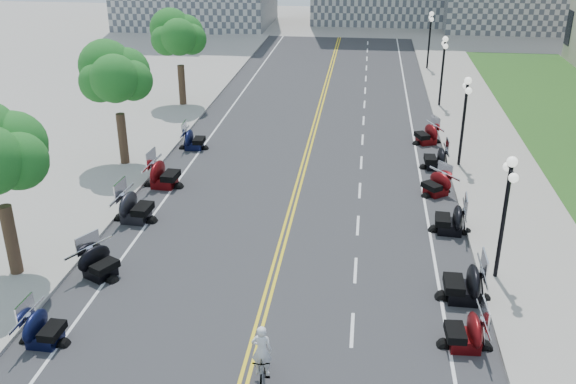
{
  "coord_description": "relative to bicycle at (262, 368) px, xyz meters",
  "views": [
    {
      "loc": [
        3.26,
        -18.3,
        13.18
      ],
      "look_at": [
        0.13,
        6.87,
        2.0
      ],
      "focal_mm": 40.0,
      "sensor_mm": 36.0,
      "label": 1
    }
  ],
  "objects": [
    {
      "name": "motorcycle_s_7",
      "position": [
        -7.56,
        10.27,
        0.23
      ],
      "size": [
        2.37,
        2.37,
        1.56
      ],
      "primitive_type": null,
      "rotation": [
        0.0,
        0.0,
        1.51
      ],
      "color": "black",
      "rests_on": "road"
    },
    {
      "name": "street_lamp_5",
      "position": [
        8.03,
        43.02,
        2.05
      ],
      "size": [
        0.5,
        1.2,
        4.9
      ],
      "primitive_type": null,
      "color": "black",
      "rests_on": "sidewalk_north"
    },
    {
      "name": "edge_line_south",
      "position": [
        -6.97,
        13.02,
        -0.54
      ],
      "size": [
        0.12,
        90.0,
        0.0
      ],
      "primitive_type": "cube",
      "color": "white",
      "rests_on": "road"
    },
    {
      "name": "street_lamp_4",
      "position": [
        8.03,
        31.02,
        2.05
      ],
      "size": [
        0.5,
        1.2,
        4.9
      ],
      "primitive_type": null,
      "color": "black",
      "rests_on": "sidewalk_north"
    },
    {
      "name": "motorcycle_n_8",
      "position": [
        6.43,
        15.0,
        0.09
      ],
      "size": [
        2.59,
        2.59,
        1.29
      ],
      "primitive_type": null,
      "rotation": [
        0.0,
        0.0,
        -0.91
      ],
      "color": "#590A0C",
      "rests_on": "road"
    },
    {
      "name": "street_lamp_3",
      "position": [
        8.03,
        19.02,
        2.05
      ],
      "size": [
        0.5,
        1.2,
        4.9
      ],
      "primitive_type": null,
      "color": "black",
      "rests_on": "sidewalk_north"
    },
    {
      "name": "lane_dash_13",
      "position": [
        2.63,
        31.02,
        -0.54
      ],
      "size": [
        0.12,
        2.0,
        0.0
      ],
      "primitive_type": "cube",
      "color": "white",
      "rests_on": "road"
    },
    {
      "name": "lane_dash_10",
      "position": [
        2.63,
        19.02,
        -0.54
      ],
      "size": [
        0.12,
        2.0,
        0.0
      ],
      "primitive_type": "cube",
      "color": "white",
      "rests_on": "road"
    },
    {
      "name": "edge_line_north",
      "position": [
        5.83,
        13.02,
        -0.54
      ],
      "size": [
        0.12,
        90.0,
        0.0
      ],
      "primitive_type": "cube",
      "color": "white",
      "rests_on": "road"
    },
    {
      "name": "motorcycle_s_6",
      "position": [
        -7.28,
        5.34,
        0.13
      ],
      "size": [
        2.64,
        2.64,
        1.37
      ],
      "primitive_type": null,
      "rotation": [
        0.0,
        0.0,
        1.08
      ],
      "color": "black",
      "rests_on": "road"
    },
    {
      "name": "lane_dash_14",
      "position": [
        2.63,
        35.02,
        -0.54
      ],
      "size": [
        0.12,
        2.0,
        0.0
      ],
      "primitive_type": "cube",
      "color": "white",
      "rests_on": "road"
    },
    {
      "name": "road",
      "position": [
        -0.57,
        13.02,
        -0.55
      ],
      "size": [
        16.0,
        90.0,
        0.01
      ],
      "primitive_type": "cube",
      "color": "#333335",
      "rests_on": "ground"
    },
    {
      "name": "lane_dash_16",
      "position": [
        2.63,
        43.02,
        -0.54
      ],
      "size": [
        0.12,
        2.0,
        0.0
      ],
      "primitive_type": "cube",
      "color": "white",
      "rests_on": "road"
    },
    {
      "name": "lane_dash_11",
      "position": [
        2.63,
        23.02,
        -0.54
      ],
      "size": [
        0.12,
        2.0,
        0.0
      ],
      "primitive_type": "cube",
      "color": "white",
      "rests_on": "road"
    },
    {
      "name": "motorcycle_n_10",
      "position": [
        6.51,
        22.79,
        0.13
      ],
      "size": [
        2.54,
        2.54,
        1.36
      ],
      "primitive_type": null,
      "rotation": [
        0.0,
        0.0,
        -1.17
      ],
      "color": "#590A0C",
      "rests_on": "road"
    },
    {
      "name": "centerline_yellow_b",
      "position": [
        -0.45,
        13.02,
        -0.54
      ],
      "size": [
        0.12,
        90.0,
        0.0
      ],
      "primitive_type": "cube",
      "color": "yellow",
      "rests_on": "road"
    },
    {
      "name": "lane_dash_6",
      "position": [
        2.63,
        3.02,
        -0.54
      ],
      "size": [
        0.12,
        2.0,
        0.0
      ],
      "primitive_type": "cube",
      "color": "white",
      "rests_on": "road"
    },
    {
      "name": "motorcycle_s_9",
      "position": [
        -7.39,
        20.11,
        0.12
      ],
      "size": [
        2.0,
        2.0,
        1.34
      ],
      "primitive_type": null,
      "rotation": [
        0.0,
        0.0,
        1.61
      ],
      "color": "black",
      "rests_on": "road"
    },
    {
      "name": "motorcycle_n_7",
      "position": [
        6.69,
        10.87,
        0.17
      ],
      "size": [
        2.2,
        2.2,
        1.44
      ],
      "primitive_type": null,
      "rotation": [
        0.0,
        0.0,
        -1.64
      ],
      "color": "black",
      "rests_on": "road"
    },
    {
      "name": "cyclist_rider",
      "position": [
        0.0,
        0.0,
        1.41
      ],
      "size": [
        0.62,
        0.41,
        1.71
      ],
      "primitive_type": "imported",
      "rotation": [
        0.0,
        0.0,
        3.14
      ],
      "color": "silver",
      "rests_on": "bicycle"
    },
    {
      "name": "bicycle",
      "position": [
        0.0,
        0.0,
        0.0
      ],
      "size": [
        0.71,
        1.89,
        1.11
      ],
      "primitive_type": "imported",
      "rotation": [
        0.0,
        0.0,
        0.1
      ],
      "color": "#A51414",
      "rests_on": "road"
    },
    {
      "name": "lane_dash_12",
      "position": [
        2.63,
        27.02,
        -0.54
      ],
      "size": [
        0.12,
        2.0,
        0.0
      ],
      "primitive_type": "cube",
      "color": "white",
      "rests_on": "road"
    },
    {
      "name": "sidewalk_south",
      "position": [
        -11.07,
        13.02,
        -0.48
      ],
      "size": [
        5.0,
        90.0,
        0.15
      ],
      "primitive_type": "cube",
      "color": "#9E9991",
      "rests_on": "ground"
    },
    {
      "name": "motorcycle_n_5",
      "position": [
        6.29,
        2.55,
        0.12
      ],
      "size": [
        2.03,
        2.03,
        1.36
      ],
      "primitive_type": null,
      "rotation": [
        0.0,
        0.0,
        -1.52
      ],
      "color": "#590A0C",
      "rests_on": "road"
    },
    {
      "name": "sidewalk_north",
      "position": [
        9.93,
        13.02,
        -0.48
      ],
      "size": [
        5.0,
        90.0,
        0.15
      ],
      "primitive_type": "cube",
      "color": "#9E9991",
      "rests_on": "ground"
    },
    {
      "name": "lane_dash_8",
      "position": [
        2.63,
        11.02,
        -0.54
      ],
      "size": [
        0.12,
        2.0,
        0.0
      ],
      "primitive_type": "cube",
      "color": "white",
      "rests_on": "road"
    },
    {
      "name": "lane_dash_15",
      "position": [
        2.63,
        39.02,
        -0.54
      ],
      "size": [
        0.12,
        2.0,
        0.0
      ],
      "primitive_type": "cube",
      "color": "white",
      "rests_on": "road"
    },
    {
      "name": "lane_dash_9",
      "position": [
        2.63,
        15.02,
        -0.54
      ],
      "size": [
        0.12,
        2.0,
        0.0
      ],
      "primitive_type": "cube",
      "color": "white",
      "rests_on": "road"
    },
    {
      "name": "motorcycle_s_5",
      "position": [
        -7.45,
        1.04,
        0.1
      ],
      "size": [
        1.93,
        1.93,
        1.3
      ],
      "primitive_type": null,
      "rotation": [
        0.0,
        0.0,
        1.53
      ],
      "color": "black",
      "rests_on": "road"
    },
    {
      "name": "street_lamp_2",
      "position": [
        8.03,
        7.02,
        2.05
      ],
      "size": [
        0.5,
        1.2,
        4.9
      ],
      "primitive_type": null,
      "color": "black",
      "rests_on": "sidewalk_north"
    },
    {
      "name": "motorcycle_n_9",
      "position": [
        6.72,
        18.6,
        0.13
      ],
      "size": [
        2.02,
        2.02,
        1.37
      ],
      "primitive_type": null,
      "rotation": [
        0.0,
        0.0,
        -1.54
      ],
      "color": "black",
      "rests_on": "road"
    },
    {
      "name": "motorcycle_n_6",
      "position": [
        6.59,
        5.42,
        0.22
      ],
      "size": [
        2.24,
        2.24,
        1.55
      ],
      "primitive_type": null,
      "rotation": [
        0.0,
        0.0,
        -1.58
      ],
      "color": "black",
      "rests_on": "road"
    },
    {
      "name": "motorcycle_s_8",
      "position": [
        -7.45,
        14.31,
        0.23
      ],
      "size": [
        2.38,
        2.38,
        1.56
      ],
      "primitive_type": null,
      "rotation": [
        0.0,
        0.0,
        1.5
      ],
      "color": "#590A0C",
      "rests_on": "road"
    },
    {
      "name": "tree_4",
      "position": [
        -10.57,
        29.02,
        4.2
      ],
      "size": [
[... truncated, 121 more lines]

